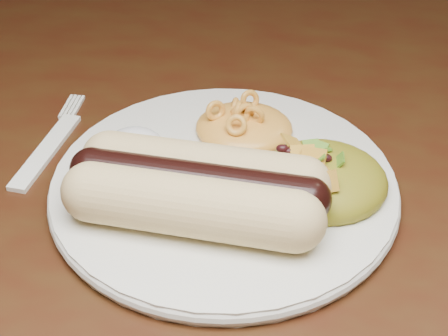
# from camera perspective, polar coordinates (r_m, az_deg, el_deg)

# --- Properties ---
(table) EXTENTS (1.60, 0.90, 0.75)m
(table) POSITION_cam_1_polar(r_m,az_deg,el_deg) (0.66, 5.21, -1.06)
(table) COLOR black
(table) RESTS_ON floor
(plate) EXTENTS (0.30, 0.30, 0.01)m
(plate) POSITION_cam_1_polar(r_m,az_deg,el_deg) (0.50, 0.00, -1.49)
(plate) COLOR silver
(plate) RESTS_ON table
(hotdog) EXTENTS (0.15, 0.08, 0.04)m
(hotdog) POSITION_cam_1_polar(r_m,az_deg,el_deg) (0.46, -2.22, -1.63)
(hotdog) COLOR #F9D78E
(hotdog) RESTS_ON plate
(mac_and_cheese) EXTENTS (0.09, 0.09, 0.03)m
(mac_and_cheese) POSITION_cam_1_polar(r_m,az_deg,el_deg) (0.53, 1.70, 4.30)
(mac_and_cheese) COLOR #FFCD4D
(mac_and_cheese) RESTS_ON plate
(sour_cream) EXTENTS (0.05, 0.05, 0.03)m
(sour_cream) POSITION_cam_1_polar(r_m,az_deg,el_deg) (0.51, -7.54, 2.08)
(sour_cream) COLOR white
(sour_cream) RESTS_ON plate
(taco_salad) EXTENTS (0.09, 0.09, 0.04)m
(taco_salad) POSITION_cam_1_polar(r_m,az_deg,el_deg) (0.48, 8.30, -0.14)
(taco_salad) COLOR #A86715
(taco_salad) RESTS_ON plate
(fork) EXTENTS (0.03, 0.13, 0.00)m
(fork) POSITION_cam_1_polar(r_m,az_deg,el_deg) (0.56, -14.57, 1.37)
(fork) COLOR white
(fork) RESTS_ON table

